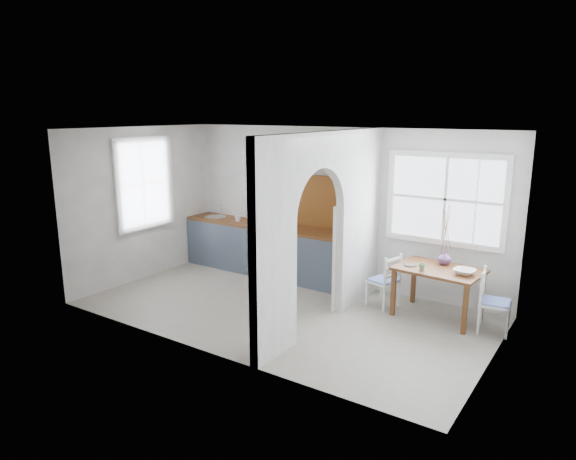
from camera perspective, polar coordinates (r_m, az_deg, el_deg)
The scene contains 26 objects.
floor at distance 7.60m, azimuth -0.61°, elevation -8.93°, with size 5.80×3.20×0.01m, color gray.
ceiling at distance 7.05m, azimuth -0.66°, elevation 11.06°, with size 5.80×3.20×0.01m, color silver.
walls at distance 7.21m, azimuth -0.63°, elevation 0.68°, with size 5.81×3.21×2.60m.
partition at distance 6.87m, azimuth 4.46°, elevation 1.30°, with size 0.12×3.20×2.60m.
kitchen_window at distance 9.07m, azimuth -15.84°, elevation 4.99°, with size 0.10×1.16×1.50m, color white, non-canonical shape.
nook_window at distance 7.79m, azimuth 17.08°, elevation 3.28°, with size 1.76×0.10×1.30m, color white, non-canonical shape.
counter at distance 9.10m, azimuth -1.77°, elevation -2.16°, with size 3.50×0.60×0.90m.
sink at distance 9.78m, azimuth -8.10°, elevation 1.40°, with size 0.40×0.40×0.02m, color silver.
backsplash at distance 8.62m, azimuth 4.17°, elevation 3.04°, with size 1.65×0.03×0.90m, color brown.
shelf at distance 8.46m, azimuth 3.95°, elevation 7.28°, with size 1.75×0.20×0.21m.
pendant_lamp at distance 8.01m, azimuth 4.93°, elevation 6.09°, with size 0.26×0.26×0.16m, color #EFE2CA.
utensil_rail at distance 7.64m, azimuth 6.98°, elevation 2.44°, with size 0.02×0.02×0.50m, color silver.
dining_table at distance 7.55m, azimuth 16.26°, elevation -6.73°, with size 1.15×0.77×0.72m, color #5C2A11, non-canonical shape.
chair_left at distance 7.76m, azimuth 10.53°, elevation -5.49°, with size 0.37×0.37×0.82m, color silver, non-canonical shape.
chair_right at distance 7.28m, azimuth 22.05°, elevation -7.40°, with size 0.38×0.38×0.84m, color silver, non-canonical shape.
kettle at distance 8.03m, azimuth 6.88°, elevation -0.20°, with size 0.19×0.16×0.23m, color white, non-canonical shape.
mug_a at distance 9.31m, azimuth -5.60°, elevation 1.28°, with size 0.12×0.12×0.11m, color white.
mug_b at distance 9.28m, azimuth -3.96°, elevation 1.22°, with size 0.11×0.11×0.09m, color white.
knife_block at distance 9.15m, azimuth -2.03°, elevation 1.38°, with size 0.09×0.12×0.19m, color #331E13.
jar at distance 9.16m, azimuth -2.22°, elevation 1.37°, with size 0.11×0.11×0.18m, color #8F7D52.
towel_magenta at distance 8.04m, azimuth 6.87°, elevation -5.70°, with size 0.02×0.03×0.49m, color #BF2651.
towel_orange at distance 8.01m, azimuth 6.73°, elevation -5.94°, with size 0.02×0.03×0.56m, color orange.
bowl at distance 7.28m, azimuth 19.02°, elevation -4.39°, with size 0.28×0.28×0.07m, color white.
table_cup at distance 7.30m, azimuth 14.65°, elevation -3.97°, with size 0.09×0.09×0.09m, color #6FA374.
plate at distance 7.47m, azimuth 13.43°, elevation -3.80°, with size 0.17×0.17×0.01m, color #332E2D.
vase at distance 7.63m, azimuth 17.00°, elevation -2.95°, with size 0.19×0.19×0.20m, color #603D70.
Camera 1 is at (3.98, -5.81, 2.85)m, focal length 32.00 mm.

